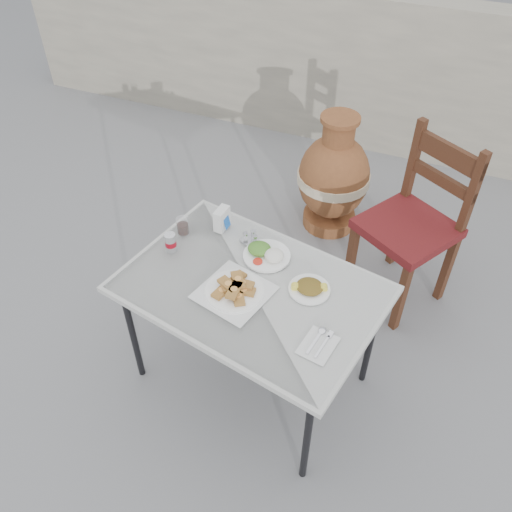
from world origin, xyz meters
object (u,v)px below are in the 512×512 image
at_px(salad_chopped_plate, 309,288).
at_px(chair, 414,223).
at_px(cola_glass, 183,227).
at_px(napkin_holder, 222,219).
at_px(salad_rice_plate, 266,253).
at_px(soda_can, 171,242).
at_px(cafe_table, 251,294).
at_px(condiment_caddy, 252,239).
at_px(pide_plate, 234,288).
at_px(terracotta_urn, 333,178).

distance_m(salad_chopped_plate, chair, 0.94).
height_order(salad_chopped_plate, chair, chair).
distance_m(cola_glass, napkin_holder, 0.20).
distance_m(salad_rice_plate, napkin_holder, 0.31).
xyz_separation_m(soda_can, napkin_holder, (0.16, 0.25, 0.01)).
height_order(cafe_table, salad_rice_plate, salad_rice_plate).
relative_size(napkin_holder, chair, 0.11).
bearing_deg(napkin_holder, salad_chopped_plate, -20.07).
xyz_separation_m(cola_glass, condiment_caddy, (0.35, 0.06, -0.02)).
bearing_deg(salad_rice_plate, pide_plate, -99.92).
bearing_deg(cafe_table, chair, 57.50).
bearing_deg(napkin_holder, salad_rice_plate, -17.84).
distance_m(cafe_table, soda_can, 0.47).
bearing_deg(condiment_caddy, salad_chopped_plate, -28.21).
distance_m(pide_plate, soda_can, 0.42).
distance_m(soda_can, condiment_caddy, 0.39).
distance_m(salad_rice_plate, cola_glass, 0.45).
xyz_separation_m(pide_plate, soda_can, (-0.39, 0.14, 0.02)).
xyz_separation_m(chair, terracotta_urn, (-0.58, 0.46, -0.15)).
relative_size(soda_can, chair, 0.09).
bearing_deg(terracotta_urn, pide_plate, -92.76).
height_order(soda_can, terracotta_urn, terracotta_urn).
height_order(cafe_table, condiment_caddy, condiment_caddy).
bearing_deg(pide_plate, soda_can, 160.23).
height_order(cola_glass, chair, chair).
distance_m(salad_chopped_plate, napkin_holder, 0.60).
relative_size(cafe_table, salad_chopped_plate, 6.80).
height_order(pide_plate, salad_chopped_plate, pide_plate).
relative_size(salad_chopped_plate, napkin_holder, 1.65).
bearing_deg(condiment_caddy, terracotta_urn, 83.71).
height_order(condiment_caddy, terracotta_urn, terracotta_urn).
bearing_deg(terracotta_urn, cafe_table, -90.66).
relative_size(napkin_holder, terracotta_urn, 0.14).
xyz_separation_m(soda_can, cola_glass, (-0.01, 0.14, -0.01)).
height_order(salad_rice_plate, cola_glass, cola_glass).
height_order(soda_can, condiment_caddy, soda_can).
xyz_separation_m(salad_chopped_plate, cola_glass, (-0.71, 0.14, 0.02)).
xyz_separation_m(salad_rice_plate, cola_glass, (-0.45, 0.01, 0.02)).
relative_size(cola_glass, napkin_holder, 0.77).
relative_size(soda_can, terracotta_urn, 0.12).
xyz_separation_m(pide_plate, cola_glass, (-0.40, 0.28, 0.01)).
xyz_separation_m(cafe_table, chair, (0.60, 0.94, -0.11)).
bearing_deg(soda_can, cafe_table, -10.02).
bearing_deg(terracotta_urn, salad_chopped_plate, -79.82).
bearing_deg(salad_chopped_plate, cola_glass, 168.98).
bearing_deg(napkin_holder, chair, 38.99).
height_order(salad_rice_plate, salad_chopped_plate, salad_rice_plate).
bearing_deg(terracotta_urn, salad_rice_plate, -91.10).
bearing_deg(chair, pide_plate, -91.95).
distance_m(napkin_holder, terracotta_urn, 1.17).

